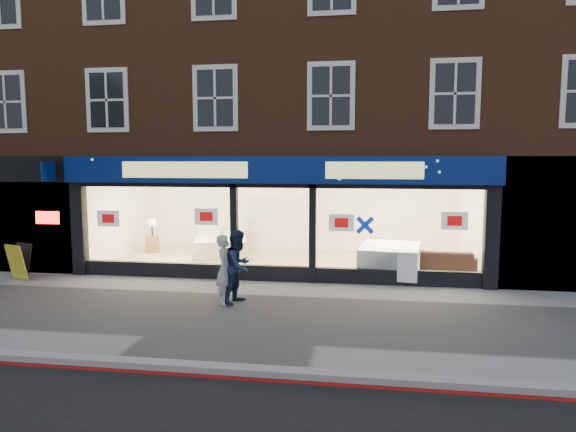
% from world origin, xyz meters
% --- Properties ---
extents(ground, '(120.00, 120.00, 0.00)m').
position_xyz_m(ground, '(0.00, 0.00, 0.00)').
color(ground, gray).
rests_on(ground, ground).
extents(kerb_line, '(60.00, 0.10, 0.01)m').
position_xyz_m(kerb_line, '(0.00, -3.10, 0.01)').
color(kerb_line, '#8C0A07').
rests_on(kerb_line, ground).
extents(kerb_stone, '(60.00, 0.25, 0.12)m').
position_xyz_m(kerb_stone, '(0.00, -2.90, 0.06)').
color(kerb_stone, gray).
rests_on(kerb_stone, ground).
extents(showroom_floor, '(11.00, 4.50, 0.10)m').
position_xyz_m(showroom_floor, '(0.00, 5.25, 0.05)').
color(showroom_floor, tan).
rests_on(showroom_floor, ground).
extents(building, '(19.00, 8.26, 10.30)m').
position_xyz_m(building, '(-0.02, 6.93, 6.67)').
color(building, brown).
rests_on(building, ground).
extents(display_bed, '(2.16, 2.43, 1.18)m').
position_xyz_m(display_bed, '(-2.25, 5.92, 0.43)').
color(display_bed, silver).
rests_on(display_bed, showroom_floor).
extents(bedside_table, '(0.59, 0.59, 0.55)m').
position_xyz_m(bedside_table, '(-4.71, 6.16, 0.38)').
color(bedside_table, brown).
rests_on(bedside_table, showroom_floor).
extents(mattress_stack, '(1.81, 2.16, 0.77)m').
position_xyz_m(mattress_stack, '(3.10, 4.00, 0.49)').
color(mattress_stack, white).
rests_on(mattress_stack, showroom_floor).
extents(sofa, '(2.08, 0.98, 0.59)m').
position_xyz_m(sofa, '(4.60, 4.57, 0.39)').
color(sofa, black).
rests_on(sofa, showroom_floor).
extents(a_board, '(0.74, 0.60, 0.98)m').
position_xyz_m(a_board, '(-6.78, 2.19, 0.49)').
color(a_board, gold).
rests_on(a_board, ground).
extents(pedestrian_grey, '(0.37, 0.57, 1.55)m').
position_xyz_m(pedestrian_grey, '(-0.68, 0.78, 0.78)').
color(pedestrian_grey, '#B8BBC0').
rests_on(pedestrian_grey, ground).
extents(pedestrian_blue, '(0.83, 0.95, 1.66)m').
position_xyz_m(pedestrian_blue, '(-0.40, 0.89, 0.83)').
color(pedestrian_blue, '#172542').
rests_on(pedestrian_blue, ground).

